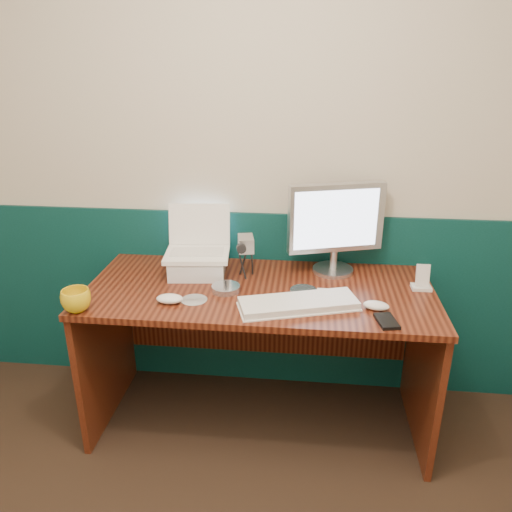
# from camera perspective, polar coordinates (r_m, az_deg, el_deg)

# --- Properties ---
(back_wall) EXTENTS (3.50, 0.04, 2.50)m
(back_wall) POSITION_cam_1_polar(r_m,az_deg,el_deg) (2.52, -2.68, 10.51)
(back_wall) COLOR beige
(back_wall) RESTS_ON ground
(wainscot) EXTENTS (3.48, 0.02, 1.00)m
(wainscot) POSITION_cam_1_polar(r_m,az_deg,el_deg) (2.75, -2.45, -5.02)
(wainscot) COLOR #07312E
(wainscot) RESTS_ON ground
(desk) EXTENTS (1.60, 0.70, 0.75)m
(desk) POSITION_cam_1_polar(r_m,az_deg,el_deg) (2.49, 0.37, -11.50)
(desk) COLOR #361109
(desk) RESTS_ON ground
(laptop_riser) EXTENTS (0.29, 0.25, 0.09)m
(laptop_riser) POSITION_cam_1_polar(r_m,az_deg,el_deg) (2.45, -6.68, -1.06)
(laptop_riser) COLOR white
(laptop_riser) RESTS_ON desk
(laptop) EXTENTS (0.33, 0.26, 0.25)m
(laptop) POSITION_cam_1_polar(r_m,az_deg,el_deg) (2.39, -6.86, 2.76)
(laptop) COLOR white
(laptop) RESTS_ON laptop_riser
(monitor) EXTENTS (0.48, 0.27, 0.46)m
(monitor) POSITION_cam_1_polar(r_m,az_deg,el_deg) (2.43, 9.07, 3.28)
(monitor) COLOR silver
(monitor) RESTS_ON desk
(keyboard) EXTENTS (0.52, 0.31, 0.03)m
(keyboard) POSITION_cam_1_polar(r_m,az_deg,el_deg) (2.14, 4.86, -5.51)
(keyboard) COLOR white
(keyboard) RESTS_ON desk
(mouse_right) EXTENTS (0.12, 0.09, 0.04)m
(mouse_right) POSITION_cam_1_polar(r_m,az_deg,el_deg) (2.17, 13.58, -5.53)
(mouse_right) COLOR white
(mouse_right) RESTS_ON desk
(mouse_left) EXTENTS (0.12, 0.07, 0.04)m
(mouse_left) POSITION_cam_1_polar(r_m,az_deg,el_deg) (2.20, -9.83, -4.83)
(mouse_left) COLOR white
(mouse_left) RESTS_ON desk
(mug) EXTENTS (0.15, 0.15, 0.10)m
(mug) POSITION_cam_1_polar(r_m,az_deg,el_deg) (2.22, -19.87, -4.79)
(mug) COLOR gold
(mug) RESTS_ON desk
(camcorder) EXTENTS (0.12, 0.15, 0.21)m
(camcorder) POSITION_cam_1_polar(r_m,az_deg,el_deg) (2.39, -1.15, 0.06)
(camcorder) COLOR #BCBBC1
(camcorder) RESTS_ON desk
(cd_spindle) EXTENTS (0.13, 0.13, 0.03)m
(cd_spindle) POSITION_cam_1_polar(r_m,az_deg,el_deg) (2.28, -3.47, -3.71)
(cd_spindle) COLOR silver
(cd_spindle) RESTS_ON desk
(cd_loose_a) EXTENTS (0.12, 0.12, 0.00)m
(cd_loose_a) POSITION_cam_1_polar(r_m,az_deg,el_deg) (2.21, -7.09, -4.98)
(cd_loose_a) COLOR silver
(cd_loose_a) RESTS_ON desk
(cd_loose_b) EXTENTS (0.12, 0.12, 0.00)m
(cd_loose_b) POSITION_cam_1_polar(r_m,az_deg,el_deg) (2.30, 5.45, -3.86)
(cd_loose_b) COLOR #AEB7BF
(cd_loose_b) RESTS_ON desk
(pen) EXTENTS (0.13, 0.07, 0.01)m
(pen) POSITION_cam_1_polar(r_m,az_deg,el_deg) (2.23, 9.57, -4.89)
(pen) COLOR black
(pen) RESTS_ON desk
(papers) EXTENTS (0.14, 0.10, 0.00)m
(papers) POSITION_cam_1_polar(r_m,az_deg,el_deg) (2.28, 8.77, -4.26)
(papers) COLOR white
(papers) RESTS_ON desk
(dock) EXTENTS (0.09, 0.07, 0.02)m
(dock) POSITION_cam_1_polar(r_m,az_deg,el_deg) (2.42, 18.35, -3.42)
(dock) COLOR white
(dock) RESTS_ON desk
(music_player) EXTENTS (0.06, 0.03, 0.10)m
(music_player) POSITION_cam_1_polar(r_m,az_deg,el_deg) (2.39, 18.52, -2.12)
(music_player) COLOR white
(music_player) RESTS_ON dock
(pda) EXTENTS (0.10, 0.14, 0.01)m
(pda) POSITION_cam_1_polar(r_m,az_deg,el_deg) (2.08, 14.71, -7.22)
(pda) COLOR black
(pda) RESTS_ON desk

